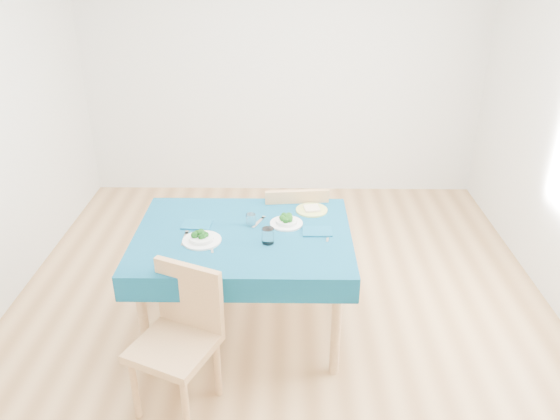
{
  "coord_description": "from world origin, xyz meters",
  "views": [
    {
      "loc": [
        0.04,
        -3.18,
        2.43
      ],
      "look_at": [
        0.0,
        0.0,
        0.85
      ],
      "focal_mm": 35.0,
      "sensor_mm": 36.0,
      "label": 1
    }
  ],
  "objects_px": {
    "chair_near": "(172,334)",
    "chair_far": "(294,214)",
    "bowl_far": "(286,220)",
    "table": "(245,283)",
    "bowl_near": "(202,236)",
    "side_plate": "(312,210)"
  },
  "relations": [
    {
      "from": "bowl_near",
      "to": "side_plate",
      "type": "bearing_deg",
      "value": 31.96
    },
    {
      "from": "side_plate",
      "to": "table",
      "type": "bearing_deg",
      "value": -143.9
    },
    {
      "from": "chair_near",
      "to": "bowl_near",
      "type": "distance_m",
      "value": 0.66
    },
    {
      "from": "chair_far",
      "to": "side_plate",
      "type": "bearing_deg",
      "value": 104.13
    },
    {
      "from": "table",
      "to": "bowl_near",
      "type": "bearing_deg",
      "value": -156.67
    },
    {
      "from": "bowl_far",
      "to": "bowl_near",
      "type": "bearing_deg",
      "value": -156.01
    },
    {
      "from": "chair_far",
      "to": "bowl_near",
      "type": "xyz_separation_m",
      "value": [
        -0.57,
        -0.77,
        0.23
      ]
    },
    {
      "from": "chair_far",
      "to": "bowl_far",
      "type": "relative_size",
      "value": 5.23
    },
    {
      "from": "chair_far",
      "to": "table",
      "type": "bearing_deg",
      "value": 57.98
    },
    {
      "from": "bowl_near",
      "to": "bowl_far",
      "type": "bearing_deg",
      "value": 23.99
    },
    {
      "from": "chair_near",
      "to": "bowl_far",
      "type": "height_order",
      "value": "chair_near"
    },
    {
      "from": "table",
      "to": "bowl_near",
      "type": "height_order",
      "value": "bowl_near"
    },
    {
      "from": "bowl_near",
      "to": "side_plate",
      "type": "distance_m",
      "value": 0.82
    },
    {
      "from": "chair_near",
      "to": "chair_far",
      "type": "distance_m",
      "value": 1.51
    },
    {
      "from": "bowl_far",
      "to": "side_plate",
      "type": "relative_size",
      "value": 0.99
    },
    {
      "from": "table",
      "to": "bowl_far",
      "type": "distance_m",
      "value": 0.51
    },
    {
      "from": "chair_far",
      "to": "bowl_far",
      "type": "distance_m",
      "value": 0.59
    },
    {
      "from": "table",
      "to": "chair_near",
      "type": "relative_size",
      "value": 1.33
    },
    {
      "from": "chair_near",
      "to": "bowl_near",
      "type": "relative_size",
      "value": 4.28
    },
    {
      "from": "bowl_near",
      "to": "chair_far",
      "type": "bearing_deg",
      "value": 53.2
    },
    {
      "from": "table",
      "to": "bowl_near",
      "type": "xyz_separation_m",
      "value": [
        -0.25,
        -0.11,
        0.42
      ]
    },
    {
      "from": "chair_near",
      "to": "bowl_far",
      "type": "distance_m",
      "value": 1.06
    }
  ]
}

